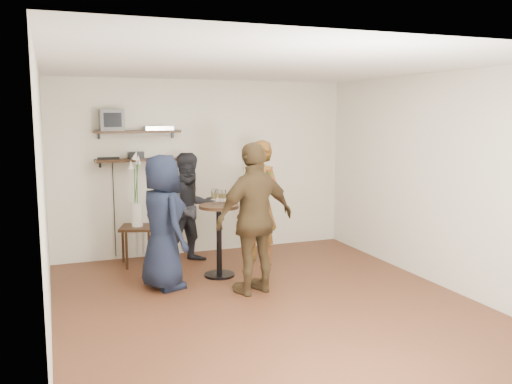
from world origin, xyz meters
TOP-DOWN VIEW (x-y plane):
  - room at (0.00, 0.00)m, footprint 4.58×5.08m
  - shelf_upper at (-1.00, 2.38)m, footprint 1.20×0.25m
  - shelf_lower at (-1.00, 2.38)m, footprint 1.20×0.25m
  - crt_monitor at (-1.35, 2.38)m, footprint 0.32×0.30m
  - dvd_deck at (-0.70, 2.38)m, footprint 0.40×0.24m
  - radio at (-1.03, 2.38)m, footprint 0.22×0.10m
  - power_strip at (-1.41, 2.42)m, footprint 0.30×0.05m
  - side_table at (-1.08, 2.10)m, footprint 0.57×0.57m
  - vase_lilies at (-1.09, 2.10)m, footprint 0.20×0.21m
  - drinks_table at (-0.18, 1.18)m, footprint 0.52×0.52m
  - wine_glass_fl at (-0.25, 1.15)m, footprint 0.07×0.07m
  - wine_glass_fr at (-0.12, 1.14)m, footprint 0.07×0.07m
  - wine_glass_bl at (-0.20, 1.25)m, footprint 0.07×0.07m
  - wine_glass_br at (-0.15, 1.17)m, footprint 0.06×0.06m
  - person_plaid at (0.53, 1.55)m, footprint 0.66×0.76m
  - person_dark at (-0.36, 1.96)m, footprint 0.87×0.74m
  - person_navy at (-0.95, 0.95)m, footprint 0.72×0.91m
  - person_brown at (0.02, 0.40)m, footprint 1.12×0.69m

SIDE VIEW (x-z plane):
  - side_table at x=-1.08m, z-range 0.18..0.73m
  - drinks_table at x=-0.18m, z-range 0.13..1.07m
  - person_dark at x=-0.36m, z-range 0.00..1.56m
  - person_navy at x=-0.95m, z-range 0.00..1.63m
  - person_plaid at x=0.53m, z-range 0.00..1.74m
  - vase_lilies at x=-1.09m, z-range 0.35..1.42m
  - person_brown at x=0.02m, z-range 0.00..1.78m
  - wine_glass_br at x=-0.15m, z-range 0.98..1.17m
  - wine_glass_fr at x=-0.12m, z-range 0.98..1.18m
  - wine_glass_bl at x=-0.20m, z-range 0.98..1.18m
  - wine_glass_fl at x=-0.25m, z-range 0.98..1.19m
  - room at x=0.00m, z-range -0.04..2.64m
  - shelf_lower at x=-1.00m, z-range 1.43..1.47m
  - power_strip at x=-1.41m, z-range 1.47..1.50m
  - radio at x=-1.03m, z-range 1.47..1.57m
  - shelf_upper at x=-1.00m, z-range 1.83..1.87m
  - dvd_deck at x=-0.70m, z-range 1.87..1.93m
  - crt_monitor at x=-1.35m, z-range 1.87..2.17m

